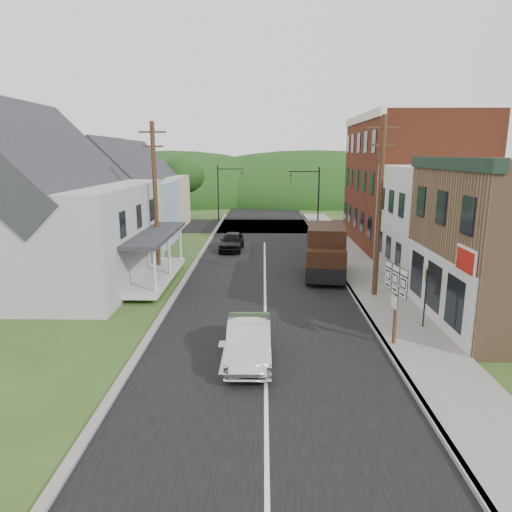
{
  "coord_description": "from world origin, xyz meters",
  "views": [
    {
      "loc": [
        -0.1,
        -18.96,
        7.18
      ],
      "look_at": [
        -0.46,
        3.2,
        2.2
      ],
      "focal_mm": 32.0,
      "sensor_mm": 36.0,
      "label": 1
    }
  ],
  "objects_px": {
    "dark_sedan": "(232,241)",
    "route_sign_cluster": "(396,292)",
    "delivery_van": "(326,252)",
    "warning_sign": "(425,288)",
    "silver_sedan": "(249,341)"
  },
  "relations": [
    {
      "from": "silver_sedan",
      "to": "route_sign_cluster",
      "type": "bearing_deg",
      "value": 11.39
    },
    {
      "from": "silver_sedan",
      "to": "warning_sign",
      "type": "height_order",
      "value": "warning_sign"
    },
    {
      "from": "dark_sedan",
      "to": "warning_sign",
      "type": "distance_m",
      "value": 18.32
    },
    {
      "from": "dark_sedan",
      "to": "route_sign_cluster",
      "type": "relative_size",
      "value": 1.3
    },
    {
      "from": "route_sign_cluster",
      "to": "delivery_van",
      "type": "bearing_deg",
      "value": 86.88
    },
    {
      "from": "delivery_van",
      "to": "route_sign_cluster",
      "type": "height_order",
      "value": "route_sign_cluster"
    },
    {
      "from": "delivery_van",
      "to": "route_sign_cluster",
      "type": "xyz_separation_m",
      "value": [
        1.19,
        -10.21,
        0.64
      ]
    },
    {
      "from": "route_sign_cluster",
      "to": "warning_sign",
      "type": "bearing_deg",
      "value": 35.6
    },
    {
      "from": "silver_sedan",
      "to": "route_sign_cluster",
      "type": "distance_m",
      "value": 5.73
    },
    {
      "from": "dark_sedan",
      "to": "route_sign_cluster",
      "type": "bearing_deg",
      "value": -64.25
    },
    {
      "from": "dark_sedan",
      "to": "delivery_van",
      "type": "xyz_separation_m",
      "value": [
        6.11,
        -7.44,
        0.83
      ]
    },
    {
      "from": "delivery_van",
      "to": "silver_sedan",
      "type": "bearing_deg",
      "value": -103.36
    },
    {
      "from": "warning_sign",
      "to": "dark_sedan",
      "type": "bearing_deg",
      "value": 141.48
    },
    {
      "from": "warning_sign",
      "to": "route_sign_cluster",
      "type": "bearing_deg",
      "value": -112.7
    },
    {
      "from": "warning_sign",
      "to": "delivery_van",
      "type": "bearing_deg",
      "value": 130.9
    }
  ]
}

